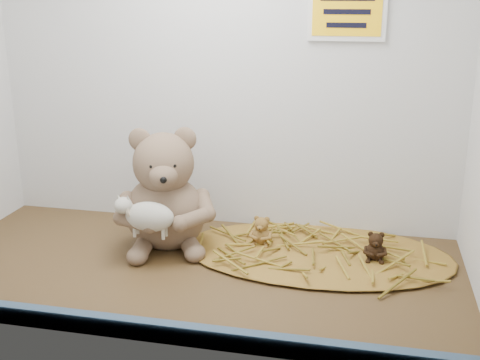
% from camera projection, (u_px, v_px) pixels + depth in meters
% --- Properties ---
extents(alcove_shell, '(1.20, 0.60, 0.90)m').
position_uv_depth(alcove_shell, '(200.00, 62.00, 1.30)').
color(alcove_shell, '#473118').
rests_on(alcove_shell, ground).
extents(front_rail, '(1.19, 0.02, 0.04)m').
position_uv_depth(front_rail, '(146.00, 329.00, 1.07)').
color(front_rail, '#3E5D77').
rests_on(front_rail, shelf_floor).
extents(straw_bed, '(0.64, 0.37, 0.01)m').
position_uv_depth(straw_bed, '(316.00, 253.00, 1.42)').
color(straw_bed, brown).
rests_on(straw_bed, shelf_floor).
extents(main_teddy, '(0.30, 0.31, 0.29)m').
position_uv_depth(main_teddy, '(164.00, 188.00, 1.43)').
color(main_teddy, '#876B53').
rests_on(main_teddy, shelf_floor).
extents(toy_lamb, '(0.15, 0.09, 0.10)m').
position_uv_depth(toy_lamb, '(150.00, 217.00, 1.35)').
color(toy_lamb, beige).
rests_on(toy_lamb, main_teddy).
extents(mini_teddy_tan, '(0.06, 0.06, 0.07)m').
position_uv_depth(mini_teddy_tan, '(262.00, 229.00, 1.45)').
color(mini_teddy_tan, olive).
rests_on(mini_teddy_tan, straw_bed).
extents(mini_teddy_brown, '(0.06, 0.06, 0.07)m').
position_uv_depth(mini_teddy_brown, '(375.00, 245.00, 1.36)').
color(mini_teddy_brown, black).
rests_on(mini_teddy_brown, straw_bed).
extents(wall_sign, '(0.16, 0.01, 0.11)m').
position_uv_depth(wall_sign, '(347.00, 12.00, 1.40)').
color(wall_sign, yellow).
rests_on(wall_sign, back_wall).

